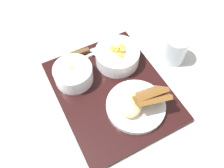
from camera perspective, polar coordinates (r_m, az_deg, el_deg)
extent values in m
plane|color=#ADA89E|center=(0.74, 0.00, -1.89)|extent=(4.00, 4.00, 0.00)
cube|color=black|center=(0.74, 0.00, -1.59)|extent=(0.44, 0.37, 0.01)
cylinder|color=silver|center=(0.77, 1.29, 6.70)|extent=(0.14, 0.14, 0.05)
torus|color=silver|center=(0.76, 1.32, 7.85)|extent=(0.14, 0.14, 0.01)
cylinder|color=#9EC67A|center=(0.77, -0.41, 8.35)|extent=(0.05, 0.05, 0.01)
cylinder|color=#9EC67A|center=(0.76, 1.61, 8.13)|extent=(0.05, 0.05, 0.01)
cylinder|color=#9EC67A|center=(0.76, 1.51, 7.98)|extent=(0.04, 0.04, 0.01)
cylinder|color=#9EC67A|center=(0.76, 1.47, 7.80)|extent=(0.05, 0.05, 0.02)
cylinder|color=#9EC67A|center=(0.76, 1.25, 7.68)|extent=(0.05, 0.05, 0.02)
cube|color=orange|center=(0.74, 2.20, 6.68)|extent=(0.02, 0.02, 0.01)
cube|color=orange|center=(0.76, 0.87, 8.06)|extent=(0.03, 0.03, 0.02)
cube|color=orange|center=(0.76, 2.27, 8.80)|extent=(0.02, 0.02, 0.02)
cube|color=orange|center=(0.75, 2.44, 7.94)|extent=(0.02, 0.02, 0.02)
cube|color=orange|center=(0.76, 0.33, 8.46)|extent=(0.02, 0.02, 0.01)
cylinder|color=silver|center=(0.74, -9.27, 2.41)|extent=(0.12, 0.12, 0.06)
torus|color=silver|center=(0.72, -9.53, 3.56)|extent=(0.12, 0.12, 0.01)
cylinder|color=#B29342|center=(0.73, -9.36, 2.82)|extent=(0.10, 0.10, 0.03)
cube|color=#D1B75B|center=(0.72, -9.52, 3.48)|extent=(0.02, 0.02, 0.01)
cylinder|color=silver|center=(0.70, 5.73, -5.24)|extent=(0.17, 0.17, 0.02)
ellipsoid|color=#E5CC7F|center=(0.67, 4.10, -5.28)|extent=(0.10, 0.10, 0.04)
cube|color=brown|center=(0.67, 9.10, -3.24)|extent=(0.10, 0.12, 0.08)
cube|color=brown|center=(0.68, 8.35, -2.20)|extent=(0.09, 0.11, 0.08)
cube|color=silver|center=(0.84, -2.35, 8.93)|extent=(0.03, 0.10, 0.00)
cube|color=#51381E|center=(0.81, -8.28, 7.24)|extent=(0.03, 0.08, 0.02)
ellipsoid|color=silver|center=(0.82, -3.10, 7.93)|extent=(0.03, 0.06, 0.01)
cube|color=silver|center=(0.80, -7.98, 5.57)|extent=(0.01, 0.10, 0.01)
cylinder|color=silver|center=(0.81, 14.97, 8.11)|extent=(0.08, 0.08, 0.10)
cylinder|color=silver|center=(0.83, 14.71, 7.33)|extent=(0.07, 0.07, 0.06)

